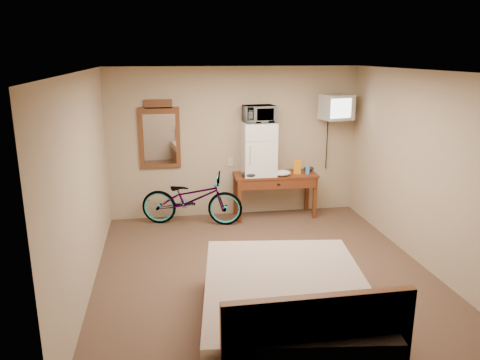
{
  "coord_description": "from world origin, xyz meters",
  "views": [
    {
      "loc": [
        -1.21,
        -5.34,
        2.69
      ],
      "look_at": [
        -0.22,
        0.5,
        1.09
      ],
      "focal_mm": 35.0,
      "sensor_mm": 36.0,
      "label": 1
    }
  ],
  "objects_px": {
    "microwave": "(259,114)",
    "bed": "(288,306)",
    "blue_cup": "(308,170)",
    "crt_television": "(336,107)",
    "desk": "(275,181)",
    "wall_mirror": "(160,136)",
    "mini_fridge": "(259,149)",
    "bicycle": "(192,199)"
  },
  "relations": [
    {
      "from": "mini_fridge",
      "to": "bed",
      "type": "relative_size",
      "value": 0.37
    },
    {
      "from": "wall_mirror",
      "to": "bed",
      "type": "bearing_deg",
      "value": -72.0
    },
    {
      "from": "microwave",
      "to": "bed",
      "type": "height_order",
      "value": "microwave"
    },
    {
      "from": "blue_cup",
      "to": "mini_fridge",
      "type": "bearing_deg",
      "value": 172.7
    },
    {
      "from": "microwave",
      "to": "bicycle",
      "type": "relative_size",
      "value": 0.3
    },
    {
      "from": "crt_television",
      "to": "wall_mirror",
      "type": "distance_m",
      "value": 2.94
    },
    {
      "from": "desk",
      "to": "wall_mirror",
      "type": "relative_size",
      "value": 1.25
    },
    {
      "from": "bicycle",
      "to": "bed",
      "type": "distance_m",
      "value": 3.35
    },
    {
      "from": "microwave",
      "to": "bed",
      "type": "distance_m",
      "value": 3.73
    },
    {
      "from": "desk",
      "to": "bed",
      "type": "xyz_separation_m",
      "value": [
        -0.69,
        -3.37,
        -0.34
      ]
    },
    {
      "from": "mini_fridge",
      "to": "bicycle",
      "type": "relative_size",
      "value": 0.53
    },
    {
      "from": "microwave",
      "to": "bed",
      "type": "xyz_separation_m",
      "value": [
        -0.41,
        -3.41,
        -1.46
      ]
    },
    {
      "from": "mini_fridge",
      "to": "desk",
      "type": "bearing_deg",
      "value": -8.0
    },
    {
      "from": "wall_mirror",
      "to": "bicycle",
      "type": "relative_size",
      "value": 0.68
    },
    {
      "from": "microwave",
      "to": "bicycle",
      "type": "height_order",
      "value": "microwave"
    },
    {
      "from": "blue_cup",
      "to": "bed",
      "type": "relative_size",
      "value": 0.06
    },
    {
      "from": "desk",
      "to": "bed",
      "type": "bearing_deg",
      "value": -101.65
    },
    {
      "from": "desk",
      "to": "bicycle",
      "type": "height_order",
      "value": "bicycle"
    },
    {
      "from": "microwave",
      "to": "bed",
      "type": "bearing_deg",
      "value": -104.28
    },
    {
      "from": "desk",
      "to": "microwave",
      "type": "xyz_separation_m",
      "value": [
        -0.28,
        0.04,
        1.12
      ]
    },
    {
      "from": "blue_cup",
      "to": "bicycle",
      "type": "relative_size",
      "value": 0.08
    },
    {
      "from": "mini_fridge",
      "to": "wall_mirror",
      "type": "relative_size",
      "value": 0.78
    },
    {
      "from": "desk",
      "to": "microwave",
      "type": "relative_size",
      "value": 2.83
    },
    {
      "from": "crt_television",
      "to": "desk",
      "type": "bearing_deg",
      "value": -178.75
    },
    {
      "from": "crt_television",
      "to": "wall_mirror",
      "type": "bearing_deg",
      "value": 175.04
    },
    {
      "from": "desk",
      "to": "bed",
      "type": "relative_size",
      "value": 0.6
    },
    {
      "from": "blue_cup",
      "to": "bicycle",
      "type": "bearing_deg",
      "value": -178.81
    },
    {
      "from": "wall_mirror",
      "to": "bed",
      "type": "distance_m",
      "value": 3.99
    },
    {
      "from": "wall_mirror",
      "to": "mini_fridge",
      "type": "bearing_deg",
      "value": -8.33
    },
    {
      "from": "mini_fridge",
      "to": "blue_cup",
      "type": "xyz_separation_m",
      "value": [
        0.82,
        -0.1,
        -0.37
      ]
    },
    {
      "from": "bed",
      "to": "desk",
      "type": "bearing_deg",
      "value": 78.35
    },
    {
      "from": "desk",
      "to": "wall_mirror",
      "type": "bearing_deg",
      "value": 171.72
    },
    {
      "from": "crt_television",
      "to": "bed",
      "type": "relative_size",
      "value": 0.27
    },
    {
      "from": "blue_cup",
      "to": "crt_television",
      "type": "relative_size",
      "value": 0.21
    },
    {
      "from": "wall_mirror",
      "to": "bed",
      "type": "xyz_separation_m",
      "value": [
        1.18,
        -3.64,
        -1.12
      ]
    },
    {
      "from": "blue_cup",
      "to": "wall_mirror",
      "type": "height_order",
      "value": "wall_mirror"
    },
    {
      "from": "desk",
      "to": "mini_fridge",
      "type": "distance_m",
      "value": 0.62
    },
    {
      "from": "bicycle",
      "to": "bed",
      "type": "height_order",
      "value": "bed"
    },
    {
      "from": "crt_television",
      "to": "wall_mirror",
      "type": "relative_size",
      "value": 0.56
    },
    {
      "from": "crt_television",
      "to": "bicycle",
      "type": "height_order",
      "value": "crt_television"
    },
    {
      "from": "bed",
      "to": "blue_cup",
      "type": "bearing_deg",
      "value": 69.64
    },
    {
      "from": "mini_fridge",
      "to": "bicycle",
      "type": "xyz_separation_m",
      "value": [
        -1.13,
        -0.14,
        -0.75
      ]
    }
  ]
}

